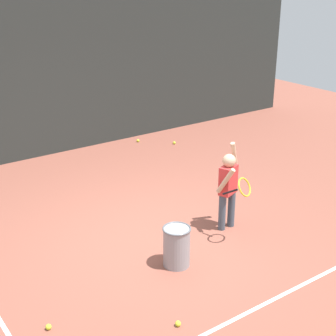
# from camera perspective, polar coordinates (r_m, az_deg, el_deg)

# --- Properties ---
(ground_plane) EXTENTS (20.00, 20.00, 0.00)m
(ground_plane) POSITION_cam_1_polar(r_m,az_deg,el_deg) (7.51, -1.58, -7.84)
(ground_plane) COLOR brown
(court_line_baseline) EXTENTS (9.00, 0.05, 0.00)m
(court_line_baseline) POSITION_cam_1_polar(r_m,az_deg,el_deg) (6.15, 9.83, -15.68)
(court_line_baseline) COLOR white
(court_line_baseline) RESTS_ON ground
(back_fence_windscreen) EXTENTS (13.93, 0.08, 3.34)m
(back_fence_windscreen) POSITION_cam_1_polar(r_m,az_deg,el_deg) (10.56, -14.90, 9.97)
(back_fence_windscreen) COLOR #282D2B
(back_fence_windscreen) RESTS_ON ground
(fence_post_2) EXTENTS (0.09, 0.09, 3.49)m
(fence_post_2) POSITION_cam_1_polar(r_m,az_deg,el_deg) (11.57, -4.32, 12.00)
(fence_post_2) COLOR slate
(fence_post_2) RESTS_ON ground
(fence_post_3) EXTENTS (0.09, 0.09, 3.49)m
(fence_post_3) POSITION_cam_1_polar(r_m,az_deg,el_deg) (14.42, 11.76, 13.57)
(fence_post_3) COLOR slate
(fence_post_3) RESTS_ON ground
(tennis_player) EXTENTS (0.56, 0.74, 1.35)m
(tennis_player) POSITION_cam_1_polar(r_m,az_deg,el_deg) (7.46, 6.97, -1.94)
(tennis_player) COLOR #3F4C59
(tennis_player) RESTS_ON ground
(ball_hopper) EXTENTS (0.38, 0.38, 0.56)m
(ball_hopper) POSITION_cam_1_polar(r_m,az_deg,el_deg) (6.70, 0.99, -8.93)
(ball_hopper) COLOR gray
(ball_hopper) RESTS_ON ground
(tennis_ball_0) EXTENTS (0.07, 0.07, 0.07)m
(tennis_ball_0) POSITION_cam_1_polar(r_m,az_deg,el_deg) (5.82, 1.16, -17.41)
(tennis_ball_0) COLOR #CCE033
(tennis_ball_0) RESTS_ON ground
(tennis_ball_2) EXTENTS (0.07, 0.07, 0.07)m
(tennis_ball_2) POSITION_cam_1_polar(r_m,az_deg,el_deg) (11.51, -3.45, 3.15)
(tennis_ball_2) COLOR #CCE033
(tennis_ball_2) RESTS_ON ground
(tennis_ball_3) EXTENTS (0.07, 0.07, 0.07)m
(tennis_ball_3) POSITION_cam_1_polar(r_m,az_deg,el_deg) (11.35, 0.72, 2.91)
(tennis_ball_3) COLOR #CCE033
(tennis_ball_3) RESTS_ON ground
(tennis_ball_5) EXTENTS (0.07, 0.07, 0.07)m
(tennis_ball_5) POSITION_cam_1_polar(r_m,az_deg,el_deg) (5.93, -13.54, -17.29)
(tennis_ball_5) COLOR #CCE033
(tennis_ball_5) RESTS_ON ground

